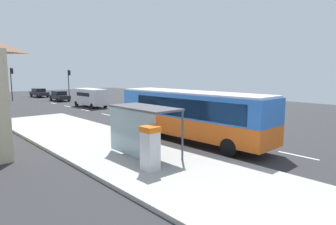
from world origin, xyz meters
TOP-DOWN VIEW (x-y plane):
  - ground_plane at (0.00, 14.00)m, footprint 56.00×92.00m
  - sidewalk_platform at (-6.40, 2.00)m, footprint 6.20×30.00m
  - lane_stripe_seg_0 at (0.25, -6.00)m, footprint 0.16×2.20m
  - lane_stripe_seg_1 at (0.25, -1.00)m, footprint 0.16×2.20m
  - lane_stripe_seg_2 at (0.25, 4.00)m, footprint 0.16×2.20m
  - lane_stripe_seg_3 at (0.25, 9.00)m, footprint 0.16×2.20m
  - lane_stripe_seg_4 at (0.25, 14.00)m, footprint 0.16×2.20m
  - lane_stripe_seg_5 at (0.25, 19.00)m, footprint 0.16×2.20m
  - lane_stripe_seg_6 at (0.25, 24.00)m, footprint 0.16×2.20m
  - lane_stripe_seg_7 at (0.25, 29.00)m, footprint 0.16×2.20m
  - bus at (-1.71, 0.06)m, footprint 2.89×11.09m
  - white_van at (2.20, 21.52)m, footprint 2.23×5.29m
  - sedan_near at (2.30, 41.18)m, footprint 2.05×4.50m
  - sedan_far at (2.30, 31.90)m, footprint 1.95×4.45m
  - ticket_machine at (-7.39, -3.01)m, footprint 0.66×0.76m
  - recycling_bin_red at (-4.20, 2.64)m, footprint 0.52×0.52m
  - recycling_bin_orange at (-4.20, 3.34)m, footprint 0.52×0.52m
  - recycling_bin_blue at (-4.20, 4.04)m, footprint 0.52×0.52m
  - recycling_bin_green at (-4.20, 4.74)m, footprint 0.52×0.52m
  - traffic_light_near_side at (5.50, 35.61)m, footprint 0.49×0.28m
  - traffic_light_far_side at (-3.10, 36.41)m, footprint 0.49×0.28m
  - bus_shelter at (-6.41, -0.91)m, footprint 1.80×4.00m

SIDE VIEW (x-z plane):
  - ground_plane at x=0.00m, z-range -0.04..0.00m
  - lane_stripe_seg_0 at x=0.25m, z-range 0.00..0.01m
  - lane_stripe_seg_1 at x=0.25m, z-range 0.00..0.01m
  - lane_stripe_seg_2 at x=0.25m, z-range 0.00..0.01m
  - lane_stripe_seg_3 at x=0.25m, z-range 0.00..0.01m
  - lane_stripe_seg_4 at x=0.25m, z-range 0.00..0.01m
  - lane_stripe_seg_5 at x=0.25m, z-range 0.00..0.01m
  - lane_stripe_seg_6 at x=0.25m, z-range 0.00..0.01m
  - lane_stripe_seg_7 at x=0.25m, z-range 0.00..0.01m
  - sidewalk_platform at x=-6.40m, z-range 0.00..0.18m
  - recycling_bin_red at x=-4.20m, z-range 0.18..1.13m
  - recycling_bin_orange at x=-4.20m, z-range 0.18..1.13m
  - recycling_bin_blue at x=-4.20m, z-range 0.18..1.13m
  - recycling_bin_green at x=-4.20m, z-range 0.18..1.13m
  - sedan_near at x=2.30m, z-range 0.03..1.55m
  - sedan_far at x=2.30m, z-range 0.03..1.55m
  - ticket_machine at x=-7.39m, z-range 0.20..2.14m
  - white_van at x=2.20m, z-range 0.19..2.49m
  - bus at x=-1.71m, z-range 0.24..3.45m
  - bus_shelter at x=-6.41m, z-range 0.85..3.35m
  - traffic_light_near_side at x=5.50m, z-range 0.80..5.56m
  - traffic_light_far_side at x=-3.10m, z-range 0.83..5.87m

